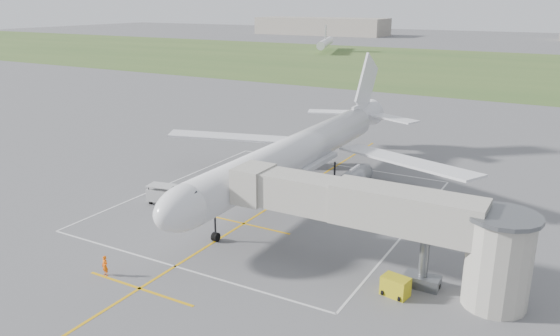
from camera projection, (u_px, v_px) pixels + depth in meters
The scene contains 11 objects.
ground at pixel (293, 193), 60.07m from camera, with size 700.00×700.00×0.00m, color #545457.
grass_strip at pixel (492, 69), 168.17m from camera, with size 700.00×120.00×0.02m, color #3C5A27.
apron_markings at pixel (266, 209), 55.23m from camera, with size 28.20×60.00×0.01m.
airliner at pixel (297, 153), 59.40m from camera, with size 38.93×46.75×13.52m.
jet_bridge at pixel (396, 221), 40.04m from camera, with size 23.40×5.00×7.20m.
gpu_unit at pixel (395, 286), 38.99m from camera, with size 2.11×1.65×1.43m.
baggage_cart at pixel (162, 194), 56.64m from camera, with size 3.14×2.23×1.99m.
ramp_worker_nose at pixel (105, 266), 41.80m from camera, with size 0.59×0.39×1.62m, color #FF6008.
ramp_worker_wing at pixel (246, 181), 61.37m from camera, with size 0.79×0.61×1.63m, color #FF5B08.
distant_hangars at pixel (504, 30), 286.66m from camera, with size 345.00×49.00×12.00m.
distant_aircraft at pixel (537, 49), 194.25m from camera, with size 170.83×51.90×8.85m.
Camera 1 is at (26.59, -49.98, 20.32)m, focal length 35.00 mm.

